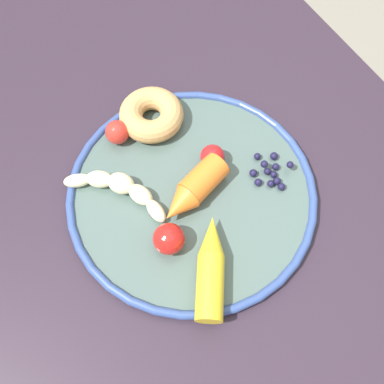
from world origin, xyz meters
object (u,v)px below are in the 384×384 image
object	(u,v)px
tomato_far	(212,157)
tomato_near	(117,132)
donut	(151,115)
banana	(119,188)
carrot_orange	(194,191)
plate	(192,193)
blueberry_pile	(270,172)
carrot_yellow	(211,267)
tomato_mid	(169,239)
dining_table	(205,212)

from	to	relation	value
tomato_far	tomato_near	bearing A→B (deg)	43.63
tomato_near	donut	bearing A→B (deg)	-86.88
donut	tomato_near	bearing A→B (deg)	93.12
banana	carrot_orange	world-z (taller)	carrot_orange
plate	blueberry_pile	bearing A→B (deg)	-105.14
carrot_orange	tomato_near	distance (m)	0.15
plate	carrot_yellow	world-z (taller)	carrot_yellow
plate	tomato_mid	size ratio (longest dim) A/B	8.43
tomato_near	tomato_far	size ratio (longest dim) A/B	1.02
carrot_yellow	tomato_near	xyz separation A→B (m)	(0.25, 0.02, 0.00)
dining_table	plate	bearing A→B (deg)	91.89
dining_table	carrot_orange	bearing A→B (deg)	108.75
carrot_orange	tomato_near	xyz separation A→B (m)	(0.14, 0.05, -0.00)
carrot_yellow	tomato_mid	bearing A→B (deg)	26.70
plate	blueberry_pile	size ratio (longest dim) A/B	5.54
tomato_mid	tomato_far	size ratio (longest dim) A/B	1.20
blueberry_pile	tomato_near	bearing A→B (deg)	45.08
carrot_orange	carrot_yellow	bearing A→B (deg)	161.82
carrot_orange	tomato_far	distance (m)	0.06
carrot_yellow	tomato_far	xyz separation A→B (m)	(0.14, -0.09, 0.00)
carrot_orange	carrot_yellow	distance (m)	0.11
banana	tomato_near	xyz separation A→B (m)	(0.08, -0.04, 0.01)
tomato_far	tomato_mid	bearing A→B (deg)	125.10
blueberry_pile	carrot_yellow	bearing A→B (deg)	118.60
tomato_near	plate	bearing A→B (deg)	-158.80
dining_table	carrot_yellow	world-z (taller)	carrot_yellow
plate	carrot_yellow	distance (m)	0.12
blueberry_pile	tomato_far	world-z (taller)	tomato_far
tomato_mid	tomato_far	bearing A→B (deg)	-54.90
banana	carrot_yellow	size ratio (longest dim) A/B	1.00
carrot_yellow	blueberry_pile	xyz separation A→B (m)	(0.08, -0.15, -0.01)
tomato_near	tomato_mid	xyz separation A→B (m)	(-0.19, 0.01, 0.00)
tomato_mid	tomato_near	bearing A→B (deg)	-4.12
tomato_near	dining_table	bearing A→B (deg)	-150.09
carrot_yellow	tomato_near	world-z (taller)	tomato_near
tomato_near	carrot_yellow	bearing A→B (deg)	-176.31
tomato_far	blueberry_pile	bearing A→B (deg)	-132.41
banana	donut	bearing A→B (deg)	-48.06
plate	banana	distance (m)	0.10
donut	blueberry_pile	xyz separation A→B (m)	(-0.17, -0.11, -0.01)
dining_table	plate	distance (m)	0.10
tomato_far	carrot_orange	bearing A→B (deg)	124.56
carrot_yellow	donut	world-z (taller)	same
carrot_orange	donut	world-z (taller)	carrot_orange
carrot_yellow	tomato_near	bearing A→B (deg)	3.69
tomato_far	carrot_yellow	bearing A→B (deg)	148.38
banana	tomato_mid	bearing A→B (deg)	-167.23
donut	plate	bearing A→B (deg)	177.09
plate	blueberry_pile	distance (m)	0.12
carrot_orange	tomato_mid	size ratio (longest dim) A/B	2.77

